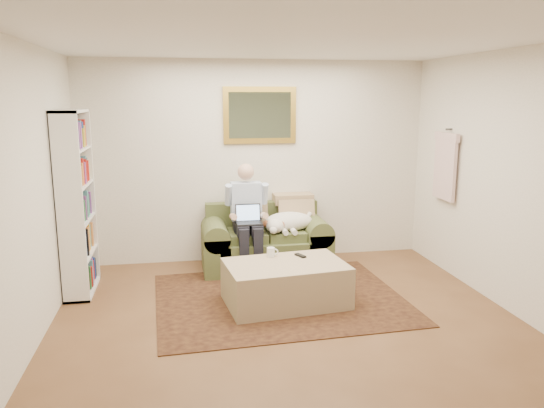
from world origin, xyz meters
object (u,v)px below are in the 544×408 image
object	(u,v)px
laptop	(249,218)
bookshelf	(76,203)
sofa	(265,246)
ottoman	(286,284)
sleeping_dog	(289,221)
coffee_mug	(271,252)
seated_man	(248,220)

from	to	relation	value
laptop	bookshelf	size ratio (longest dim) A/B	0.15
sofa	ottoman	distance (m)	1.25
laptop	sleeping_dog	distance (m)	0.54
ottoman	bookshelf	distance (m)	2.43
laptop	coffee_mug	distance (m)	0.82
seated_man	bookshelf	world-z (taller)	bookshelf
bookshelf	laptop	bearing A→B (deg)	7.67
laptop	sofa	bearing A→B (deg)	41.02
seated_man	laptop	world-z (taller)	seated_man
laptop	coffee_mug	size ratio (longest dim) A/B	3.07
ottoman	coffee_mug	size ratio (longest dim) A/B	12.20
coffee_mug	bookshelf	size ratio (longest dim) A/B	0.05
sofa	seated_man	distance (m)	0.48
ottoman	sofa	bearing A→B (deg)	90.41
sofa	bookshelf	xyz separation A→B (m)	(-2.16, -0.46, 0.73)
seated_man	coffee_mug	size ratio (longest dim) A/B	13.31
sleeping_dog	coffee_mug	distance (m)	0.99
sofa	ottoman	xyz separation A→B (m)	(0.01, -1.24, -0.05)
sofa	coffee_mug	size ratio (longest dim) A/B	15.82
coffee_mug	bookshelf	bearing A→B (deg)	165.70
sleeping_dog	laptop	bearing A→B (deg)	-166.36
sofa	laptop	bearing A→B (deg)	-138.98
sofa	coffee_mug	world-z (taller)	sofa
ottoman	bookshelf	xyz separation A→B (m)	(-2.16, 0.78, 0.78)
bookshelf	coffee_mug	bearing A→B (deg)	-14.30
laptop	ottoman	xyz separation A→B (m)	(0.25, -1.04, -0.48)
seated_man	bookshelf	xyz separation A→B (m)	(-1.92, -0.32, 0.33)
seated_man	laptop	distance (m)	0.07
bookshelf	sofa	bearing A→B (deg)	12.17
sofa	seated_man	world-z (taller)	seated_man
seated_man	laptop	size ratio (longest dim) A/B	4.33
sleeping_dog	bookshelf	size ratio (longest dim) A/B	0.33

